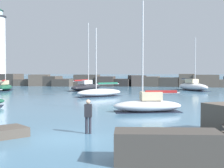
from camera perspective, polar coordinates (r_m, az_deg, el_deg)
ground_plane at (r=14.90m, az=-8.05°, el=-9.83°), size 600.00×600.00×0.00m
open_sea_beyond at (r=124.66m, az=5.33°, el=0.94°), size 400.00×116.00×0.01m
breakwater_jetty at (r=64.61m, az=4.82°, el=0.50°), size 69.66×7.00×2.57m
foreground_rocks at (r=14.27m, az=0.45°, el=-8.01°), size 19.30×7.82×1.48m
sailboat_moored_1 at (r=38.31m, az=-2.30°, el=-1.53°), size 5.87×5.24×8.37m
sailboat_moored_2 at (r=51.81m, az=14.56°, el=-0.39°), size 5.23×7.24×8.49m
sailboat_moored_3 at (r=24.20m, az=6.59°, el=-3.73°), size 5.60×3.05×8.47m
sailboat_moored_4 at (r=50.63m, az=-4.71°, el=-0.47°), size 5.09×8.19×10.98m
sailboat_moored_8 at (r=53.56m, az=-18.98°, el=-0.45°), size 3.77×6.44×10.21m
person_on_rocks at (r=15.71m, az=-4.37°, el=-5.60°), size 0.36×0.23×1.72m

